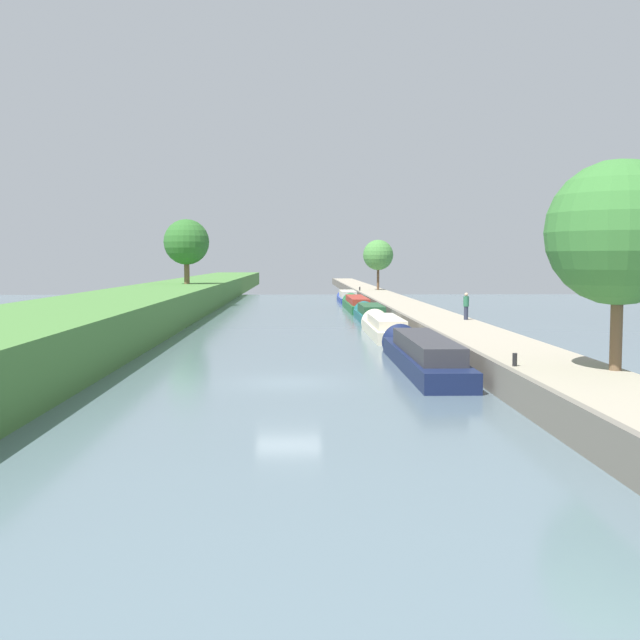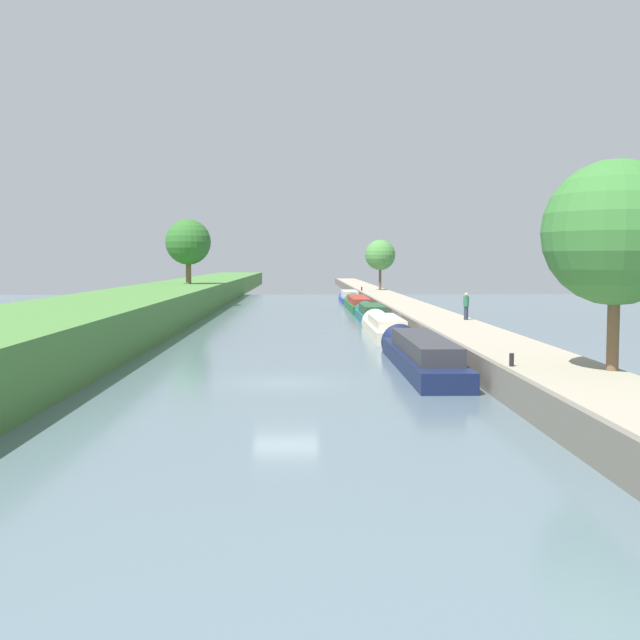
# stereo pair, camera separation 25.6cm
# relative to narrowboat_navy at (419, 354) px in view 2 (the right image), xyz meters

# --- Properties ---
(ground_plane) EXTENTS (160.00, 160.00, 0.00)m
(ground_plane) POSITION_rel_narrowboat_navy_xyz_m (-5.81, -4.28, -0.61)
(ground_plane) COLOR slate
(right_towpath) EXTENTS (3.75, 260.00, 1.11)m
(right_towpath) POSITION_rel_narrowboat_navy_xyz_m (3.57, -4.28, -0.06)
(right_towpath) COLOR #9E937F
(right_towpath) RESTS_ON ground_plane
(stone_quay) EXTENTS (0.25, 260.00, 1.16)m
(stone_quay) POSITION_rel_narrowboat_navy_xyz_m (1.57, -4.28, -0.03)
(stone_quay) COLOR #6B665B
(stone_quay) RESTS_ON ground_plane
(narrowboat_navy) EXTENTS (2.06, 14.60, 2.08)m
(narrowboat_navy) POSITION_rel_narrowboat_navy_xyz_m (0.00, 0.00, 0.00)
(narrowboat_navy) COLOR #141E42
(narrowboat_navy) RESTS_ON ground_plane
(narrowboat_cream) EXTENTS (2.03, 12.13, 1.93)m
(narrowboat_cream) POSITION_rel_narrowboat_navy_xyz_m (-0.02, 15.25, -0.10)
(narrowboat_cream) COLOR beige
(narrowboat_cream) RESTS_ON ground_plane
(narrowboat_teal) EXTENTS (1.96, 10.90, 1.91)m
(narrowboat_teal) POSITION_rel_narrowboat_navy_xyz_m (0.24, 27.97, -0.09)
(narrowboat_teal) COLOR #195B60
(narrowboat_teal) RESTS_ON ground_plane
(narrowboat_green) EXTENTS (1.92, 16.18, 1.84)m
(narrowboat_green) POSITION_rel_narrowboat_navy_xyz_m (0.15, 41.69, -0.07)
(narrowboat_green) COLOR #1E6033
(narrowboat_green) RESTS_ON ground_plane
(narrowboat_blue) EXTENTS (1.99, 10.42, 1.99)m
(narrowboat_blue) POSITION_rel_narrowboat_navy_xyz_m (0.17, 56.24, -0.10)
(narrowboat_blue) COLOR #283D93
(narrowboat_blue) RESTS_ON ground_plane
(tree_rightbank_near) EXTENTS (4.76, 4.76, 6.90)m
(tree_rightbank_near) POSITION_rel_narrowboat_navy_xyz_m (5.03, -9.03, 5.01)
(tree_rightbank_near) COLOR brown
(tree_rightbank_near) RESTS_ON right_towpath
(tree_rightbank_midnear) EXTENTS (3.73, 3.73, 6.17)m
(tree_rightbank_midnear) POSITION_rel_narrowboat_navy_xyz_m (4.40, 62.76, 4.78)
(tree_rightbank_midnear) COLOR brown
(tree_rightbank_midnear) RESTS_ON right_towpath
(tree_leftbank_downstream) EXTENTS (4.61, 4.61, 6.55)m
(tree_leftbank_downstream) POSITION_rel_narrowboat_navy_xyz_m (-16.74, 46.24, 5.96)
(tree_leftbank_downstream) COLOR brown
(tree_leftbank_downstream) RESTS_ON left_grassy_bank
(person_walking) EXTENTS (0.34, 0.34, 1.66)m
(person_walking) POSITION_rel_narrowboat_navy_xyz_m (4.83, 13.37, 1.37)
(person_walking) COLOR #282D42
(person_walking) RESTS_ON right_towpath
(mooring_bollard_near) EXTENTS (0.16, 0.16, 0.45)m
(mooring_bollard_near) POSITION_rel_narrowboat_navy_xyz_m (1.99, -7.93, 0.72)
(mooring_bollard_near) COLOR black
(mooring_bollard_near) RESTS_ON right_towpath
(mooring_bollard_far) EXTENTS (0.16, 0.16, 0.45)m
(mooring_bollard_far) POSITION_rel_narrowboat_navy_xyz_m (1.99, 60.77, 0.72)
(mooring_bollard_far) COLOR black
(mooring_bollard_far) RESTS_ON right_towpath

